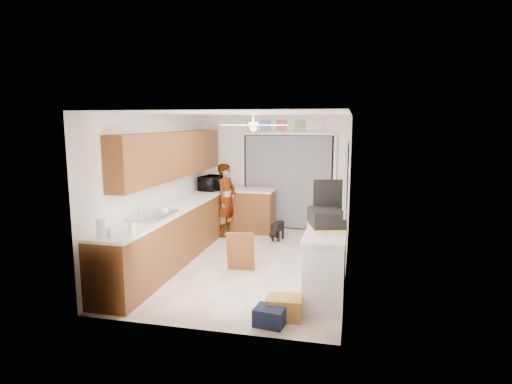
{
  "coord_description": "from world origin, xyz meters",
  "views": [
    {
      "loc": [
        1.67,
        -6.85,
        2.37
      ],
      "look_at": [
        0.0,
        0.4,
        1.15
      ],
      "focal_mm": 30.0,
      "sensor_mm": 36.0,
      "label": 1
    }
  ],
  "objects_px": {
    "cardboard_box": "(284,307)",
    "navy_crate": "(270,316)",
    "suitcase": "(326,218)",
    "dog": "(278,230)",
    "microwave": "(211,183)",
    "cup": "(165,211)",
    "paper_towel_roll": "(101,229)",
    "man": "(226,200)"
  },
  "relations": [
    {
      "from": "paper_towel_roll",
      "to": "microwave",
      "type": "bearing_deg",
      "value": 88.45
    },
    {
      "from": "paper_towel_roll",
      "to": "navy_crate",
      "type": "xyz_separation_m",
      "value": [
        2.14,
        0.05,
        -0.95
      ]
    },
    {
      "from": "microwave",
      "to": "cup",
      "type": "height_order",
      "value": "microwave"
    },
    {
      "from": "microwave",
      "to": "cardboard_box",
      "type": "bearing_deg",
      "value": -140.38
    },
    {
      "from": "microwave",
      "to": "suitcase",
      "type": "height_order",
      "value": "microwave"
    },
    {
      "from": "suitcase",
      "to": "navy_crate",
      "type": "relative_size",
      "value": 1.62
    },
    {
      "from": "microwave",
      "to": "cardboard_box",
      "type": "relative_size",
      "value": 1.28
    },
    {
      "from": "microwave",
      "to": "man",
      "type": "distance_m",
      "value": 0.51
    },
    {
      "from": "navy_crate",
      "to": "suitcase",
      "type": "bearing_deg",
      "value": 64.72
    },
    {
      "from": "suitcase",
      "to": "cardboard_box",
      "type": "relative_size",
      "value": 1.32
    },
    {
      "from": "cup",
      "to": "cardboard_box",
      "type": "xyz_separation_m",
      "value": [
        2.13,
        -1.27,
        -0.85
      ]
    },
    {
      "from": "microwave",
      "to": "dog",
      "type": "bearing_deg",
      "value": -89.44
    },
    {
      "from": "cup",
      "to": "dog",
      "type": "relative_size",
      "value": 0.21
    },
    {
      "from": "paper_towel_roll",
      "to": "cardboard_box",
      "type": "relative_size",
      "value": 0.56
    },
    {
      "from": "cup",
      "to": "navy_crate",
      "type": "height_order",
      "value": "cup"
    },
    {
      "from": "cardboard_box",
      "to": "dog",
      "type": "relative_size",
      "value": 0.83
    },
    {
      "from": "man",
      "to": "dog",
      "type": "height_order",
      "value": "man"
    },
    {
      "from": "suitcase",
      "to": "cardboard_box",
      "type": "distance_m",
      "value": 1.4
    },
    {
      "from": "microwave",
      "to": "suitcase",
      "type": "xyz_separation_m",
      "value": [
        2.59,
        -2.71,
        -0.03
      ]
    },
    {
      "from": "microwave",
      "to": "navy_crate",
      "type": "bearing_deg",
      "value": -143.33
    },
    {
      "from": "microwave",
      "to": "paper_towel_roll",
      "type": "xyz_separation_m",
      "value": [
        -0.11,
        -3.93,
        -0.03
      ]
    },
    {
      "from": "cup",
      "to": "navy_crate",
      "type": "bearing_deg",
      "value": -36.64
    },
    {
      "from": "navy_crate",
      "to": "dog",
      "type": "height_order",
      "value": "dog"
    },
    {
      "from": "navy_crate",
      "to": "dog",
      "type": "bearing_deg",
      "value": 98.66
    },
    {
      "from": "microwave",
      "to": "suitcase",
      "type": "relative_size",
      "value": 0.96
    },
    {
      "from": "paper_towel_roll",
      "to": "suitcase",
      "type": "bearing_deg",
      "value": 24.37
    },
    {
      "from": "cup",
      "to": "cardboard_box",
      "type": "height_order",
      "value": "cup"
    },
    {
      "from": "dog",
      "to": "paper_towel_roll",
      "type": "bearing_deg",
      "value": -103.66
    },
    {
      "from": "cup",
      "to": "cardboard_box",
      "type": "bearing_deg",
      "value": -30.79
    },
    {
      "from": "suitcase",
      "to": "man",
      "type": "relative_size",
      "value": 0.37
    },
    {
      "from": "cup",
      "to": "paper_towel_roll",
      "type": "xyz_separation_m",
      "value": [
        -0.15,
        -1.53,
        0.08
      ]
    },
    {
      "from": "suitcase",
      "to": "dog",
      "type": "xyz_separation_m",
      "value": [
        -1.11,
        2.49,
        -0.86
      ]
    },
    {
      "from": "cup",
      "to": "paper_towel_roll",
      "type": "distance_m",
      "value": 1.54
    },
    {
      "from": "suitcase",
      "to": "navy_crate",
      "type": "xyz_separation_m",
      "value": [
        -0.55,
        -1.17,
        -0.95
      ]
    },
    {
      "from": "cardboard_box",
      "to": "dog",
      "type": "height_order",
      "value": "dog"
    },
    {
      "from": "suitcase",
      "to": "dog",
      "type": "bearing_deg",
      "value": 97.77
    },
    {
      "from": "paper_towel_roll",
      "to": "suitcase",
      "type": "relative_size",
      "value": 0.42
    },
    {
      "from": "cardboard_box",
      "to": "navy_crate",
      "type": "bearing_deg",
      "value": -122.1
    },
    {
      "from": "cup",
      "to": "man",
      "type": "bearing_deg",
      "value": 81.81
    },
    {
      "from": "paper_towel_roll",
      "to": "navy_crate",
      "type": "bearing_deg",
      "value": 1.34
    },
    {
      "from": "microwave",
      "to": "cup",
      "type": "relative_size",
      "value": 5.03
    },
    {
      "from": "suitcase",
      "to": "dog",
      "type": "relative_size",
      "value": 1.1
    }
  ]
}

